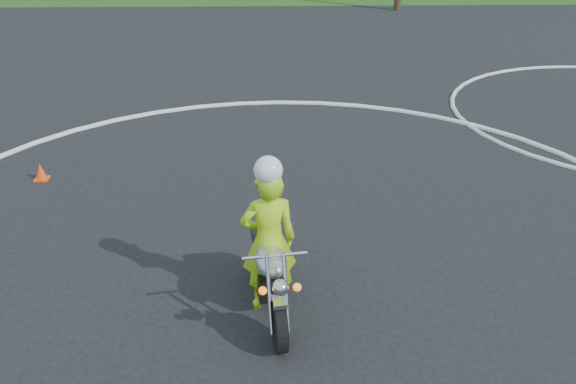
{
  "coord_description": "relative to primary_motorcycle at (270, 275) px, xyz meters",
  "views": [
    {
      "loc": [
        -0.15,
        -5.44,
        4.68
      ],
      "look_at": [
        0.06,
        1.95,
        1.1
      ],
      "focal_mm": 40.0,
      "sensor_mm": 36.0,
      "label": 1
    }
  ],
  "objects": [
    {
      "name": "ground",
      "position": [
        0.19,
        -0.91,
        -0.52
      ],
      "size": [
        120.0,
        120.0,
        0.0
      ],
      "primitive_type": "plane",
      "color": "black",
      "rests_on": "ground"
    },
    {
      "name": "rider_primary_grp",
      "position": [
        -0.01,
        0.14,
        0.44
      ],
      "size": [
        0.72,
        0.52,
        1.99
      ],
      "rotation": [
        0.0,
        0.0,
        0.15
      ],
      "color": "#ACDC17",
      "rests_on": "ground"
    },
    {
      "name": "primary_motorcycle",
      "position": [
        0.0,
        0.0,
        0.0
      ],
      "size": [
        0.71,
        2.04,
        1.07
      ],
      "rotation": [
        0.0,
        0.0,
        0.15
      ],
      "color": "black",
      "rests_on": "ground"
    },
    {
      "name": "course_markings",
      "position": [
        2.36,
        3.44,
        -0.51
      ],
      "size": [
        19.05,
        19.05,
        0.12
      ],
      "color": "silver",
      "rests_on": "ground"
    }
  ]
}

